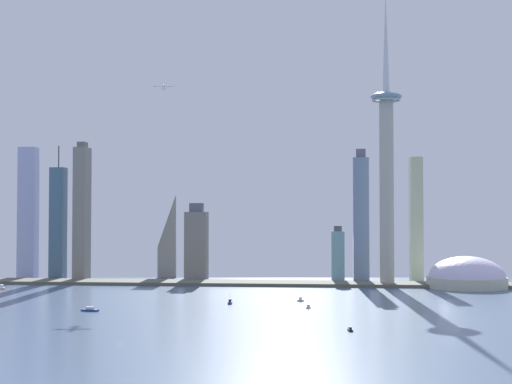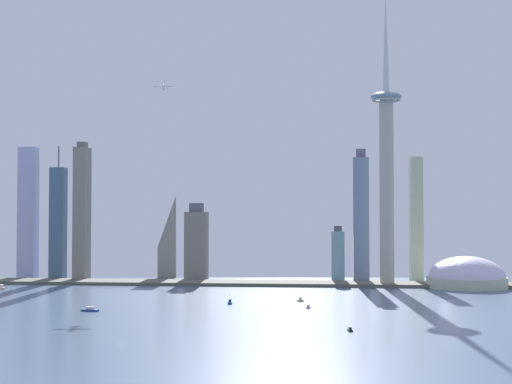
{
  "view_description": "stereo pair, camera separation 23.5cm",
  "coord_description": "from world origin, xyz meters",
  "px_view_note": "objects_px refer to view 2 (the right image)",
  "views": [
    {
      "loc": [
        133.23,
        -470.9,
        79.69
      ],
      "look_at": [
        45.53,
        421.83,
        110.82
      ],
      "focal_mm": 52.54,
      "sensor_mm": 36.0,
      "label": 1
    },
    {
      "loc": [
        133.46,
        -470.88,
        79.69
      ],
      "look_at": [
        45.53,
        421.83,
        110.82
      ],
      "focal_mm": 52.54,
      "sensor_mm": 36.0,
      "label": 2
    }
  ],
  "objects_px": {
    "skyscraper_3": "(168,237)",
    "boat_5": "(350,330)",
    "skyscraper_2": "(196,245)",
    "skyscraper_4": "(28,213)",
    "boat_2": "(230,302)",
    "stadium_dome": "(467,278)",
    "skyscraper_8": "(6,254)",
    "boat_4": "(308,307)",
    "observation_tower": "(387,157)",
    "boat_0": "(2,288)",
    "skyscraper_6": "(338,255)",
    "skyscraper_5": "(58,224)",
    "skyscraper_7": "(416,219)",
    "skyscraper_1": "(361,219)",
    "boat_1": "(90,310)",
    "boat_3": "(300,300)",
    "skyscraper_0": "(82,213)",
    "airplane": "(164,87)"
  },
  "relations": [
    {
      "from": "skyscraper_4",
      "to": "boat_4",
      "type": "xyz_separation_m",
      "value": [
        378.92,
        -294.22,
        -85.52
      ]
    },
    {
      "from": "boat_4",
      "to": "boat_5",
      "type": "distance_m",
      "value": 133.74
    },
    {
      "from": "observation_tower",
      "to": "boat_0",
      "type": "bearing_deg",
      "value": -169.1
    },
    {
      "from": "skyscraper_6",
      "to": "boat_5",
      "type": "relative_size",
      "value": 7.42
    },
    {
      "from": "boat_1",
      "to": "boat_3",
      "type": "xyz_separation_m",
      "value": [
        176.36,
        92.04,
        0.12
      ]
    },
    {
      "from": "skyscraper_5",
      "to": "boat_0",
      "type": "bearing_deg",
      "value": -97.73
    },
    {
      "from": "boat_5",
      "to": "airplane",
      "type": "bearing_deg",
      "value": 23.25
    },
    {
      "from": "skyscraper_4",
      "to": "boat_1",
      "type": "height_order",
      "value": "skyscraper_4"
    },
    {
      "from": "skyscraper_5",
      "to": "boat_4",
      "type": "bearing_deg",
      "value": -39.46
    },
    {
      "from": "boat_4",
      "to": "boat_5",
      "type": "bearing_deg",
      "value": -147.79
    },
    {
      "from": "skyscraper_5",
      "to": "airplane",
      "type": "height_order",
      "value": "airplane"
    },
    {
      "from": "stadium_dome",
      "to": "boat_4",
      "type": "relative_size",
      "value": 9.99
    },
    {
      "from": "skyscraper_6",
      "to": "boat_2",
      "type": "relative_size",
      "value": 5.04
    },
    {
      "from": "skyscraper_5",
      "to": "skyscraper_7",
      "type": "distance_m",
      "value": 456.32
    },
    {
      "from": "skyscraper_3",
      "to": "boat_5",
      "type": "height_order",
      "value": "skyscraper_3"
    },
    {
      "from": "skyscraper_4",
      "to": "boat_0",
      "type": "distance_m",
      "value": 175.6
    },
    {
      "from": "boat_5",
      "to": "observation_tower",
      "type": "bearing_deg",
      "value": -15.52
    },
    {
      "from": "boat_2",
      "to": "boat_5",
      "type": "bearing_deg",
      "value": 28.97
    },
    {
      "from": "skyscraper_3",
      "to": "skyscraper_0",
      "type": "bearing_deg",
      "value": -143.87
    },
    {
      "from": "observation_tower",
      "to": "stadium_dome",
      "type": "xyz_separation_m",
      "value": [
        88.54,
        -14.37,
        -140.34
      ]
    },
    {
      "from": "skyscraper_1",
      "to": "skyscraper_3",
      "type": "distance_m",
      "value": 265.0
    },
    {
      "from": "skyscraper_3",
      "to": "boat_1",
      "type": "relative_size",
      "value": 6.96
    },
    {
      "from": "stadium_dome",
      "to": "skyscraper_6",
      "type": "relative_size",
      "value": 1.29
    },
    {
      "from": "skyscraper_3",
      "to": "skyscraper_4",
      "type": "relative_size",
      "value": 0.63
    },
    {
      "from": "boat_2",
      "to": "boat_4",
      "type": "height_order",
      "value": "boat_2"
    },
    {
      "from": "skyscraper_0",
      "to": "skyscraper_2",
      "type": "distance_m",
      "value": 150.39
    },
    {
      "from": "skyscraper_8",
      "to": "boat_5",
      "type": "xyz_separation_m",
      "value": [
        452.04,
        -445.2,
        -28.98
      ]
    },
    {
      "from": "boat_0",
      "to": "observation_tower",
      "type": "bearing_deg",
      "value": 69.76
    },
    {
      "from": "skyscraper_8",
      "to": "boat_4",
      "type": "height_order",
      "value": "skyscraper_8"
    },
    {
      "from": "skyscraper_0",
      "to": "boat_2",
      "type": "distance_m",
      "value": 329.0
    },
    {
      "from": "stadium_dome",
      "to": "skyscraper_8",
      "type": "bearing_deg",
      "value": 170.18
    },
    {
      "from": "skyscraper_3",
      "to": "boat_5",
      "type": "distance_m",
      "value": 515.52
    },
    {
      "from": "skyscraper_2",
      "to": "skyscraper_4",
      "type": "distance_m",
      "value": 233.5
    },
    {
      "from": "skyscraper_1",
      "to": "skyscraper_7",
      "type": "xyz_separation_m",
      "value": [
        69.5,
        27.73,
        -1.01
      ]
    },
    {
      "from": "airplane",
      "to": "skyscraper_2",
      "type": "bearing_deg",
      "value": 122.05
    },
    {
      "from": "stadium_dome",
      "to": "skyscraper_1",
      "type": "height_order",
      "value": "skyscraper_1"
    },
    {
      "from": "skyscraper_2",
      "to": "boat_1",
      "type": "height_order",
      "value": "skyscraper_2"
    },
    {
      "from": "skyscraper_1",
      "to": "boat_2",
      "type": "relative_size",
      "value": 11.85
    },
    {
      "from": "boat_1",
      "to": "boat_2",
      "type": "height_order",
      "value": "boat_2"
    },
    {
      "from": "boat_2",
      "to": "boat_5",
      "type": "distance_m",
      "value": 190.82
    },
    {
      "from": "skyscraper_2",
      "to": "boat_0",
      "type": "relative_size",
      "value": 5.47
    },
    {
      "from": "skyscraper_0",
      "to": "skyscraper_8",
      "type": "xyz_separation_m",
      "value": [
        -125.5,
        57.21,
        -55.68
      ]
    },
    {
      "from": "skyscraper_5",
      "to": "boat_5",
      "type": "bearing_deg",
      "value": -47.87
    },
    {
      "from": "skyscraper_5",
      "to": "skyscraper_2",
      "type": "bearing_deg",
      "value": 1.97
    },
    {
      "from": "boat_3",
      "to": "skyscraper_3",
      "type": "bearing_deg",
      "value": -41.77
    },
    {
      "from": "skyscraper_1",
      "to": "boat_4",
      "type": "bearing_deg",
      "value": -102.38
    },
    {
      "from": "skyscraper_0",
      "to": "boat_3",
      "type": "relative_size",
      "value": 27.74
    },
    {
      "from": "skyscraper_4",
      "to": "skyscraper_6",
      "type": "xyz_separation_m",
      "value": [
        408.15,
        -13.34,
        -53.91
      ]
    },
    {
      "from": "skyscraper_4",
      "to": "boat_0",
      "type": "bearing_deg",
      "value": -77.77
    },
    {
      "from": "skyscraper_6",
      "to": "boat_2",
      "type": "height_order",
      "value": "skyscraper_6"
    }
  ]
}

